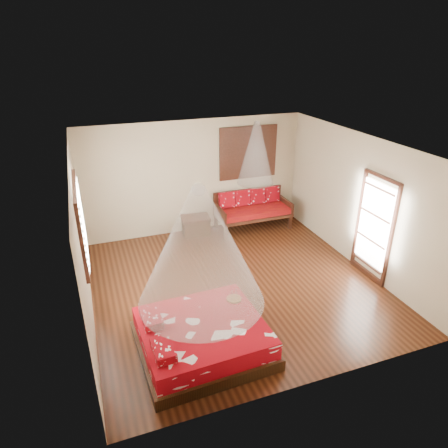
# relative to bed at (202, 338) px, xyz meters

# --- Properties ---
(room) EXTENTS (5.54, 5.54, 2.84)m
(room) POSITION_rel_bed_xyz_m (1.18, 1.58, 1.15)
(room) COLOR black
(room) RESTS_ON ground
(bed) EXTENTS (2.02, 1.84, 0.63)m
(bed) POSITION_rel_bed_xyz_m (0.00, 0.00, 0.00)
(bed) COLOR black
(bed) RESTS_ON floor
(daybed) EXTENTS (1.90, 0.84, 0.97)m
(daybed) POSITION_rel_bed_xyz_m (2.58, 3.97, 0.27)
(daybed) COLOR black
(daybed) RESTS_ON floor
(storage_chest) EXTENTS (0.72, 0.56, 0.47)m
(storage_chest) POSITION_rel_bed_xyz_m (1.08, 4.03, -0.01)
(storage_chest) COLOR black
(storage_chest) RESTS_ON floor
(shutter_panel) EXTENTS (1.52, 0.06, 1.32)m
(shutter_panel) POSITION_rel_bed_xyz_m (2.58, 4.30, 1.65)
(shutter_panel) COLOR black
(shutter_panel) RESTS_ON wall_back
(window_left) EXTENTS (0.10, 1.74, 1.34)m
(window_left) POSITION_rel_bed_xyz_m (-1.53, 1.78, 1.45)
(window_left) COLOR black
(window_left) RESTS_ON wall_left
(glazed_door) EXTENTS (0.08, 1.02, 2.16)m
(glazed_door) POSITION_rel_bed_xyz_m (3.90, 0.98, 0.82)
(glazed_door) COLOR black
(glazed_door) RESTS_ON floor
(wine_tray) EXTENTS (0.25, 0.25, 0.20)m
(wine_tray) POSITION_rel_bed_xyz_m (0.71, 0.44, 0.30)
(wine_tray) COLOR brown
(wine_tray) RESTS_ON bed
(mosquito_net_main) EXTENTS (1.86, 1.86, 1.80)m
(mosquito_net_main) POSITION_rel_bed_xyz_m (0.02, 0.00, 1.60)
(mosquito_net_main) COLOR white
(mosquito_net_main) RESTS_ON ceiling
(mosquito_net_daybed) EXTENTS (0.89, 0.89, 1.50)m
(mosquito_net_daybed) POSITION_rel_bed_xyz_m (2.58, 3.83, 1.75)
(mosquito_net_daybed) COLOR white
(mosquito_net_daybed) RESTS_ON ceiling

